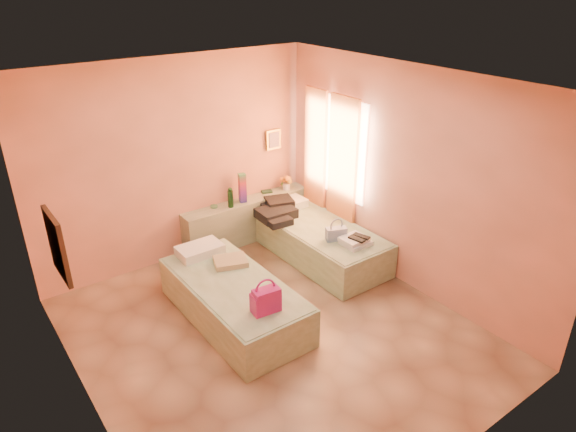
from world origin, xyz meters
The scene contains 16 objects.
ground centered at (0.00, 0.00, 0.00)m, with size 4.50×4.50×0.00m, color tan.
room_walls centered at (0.21, 0.57, 1.79)m, with size 4.02×4.51×2.81m.
headboard_ledge centered at (0.98, 2.10, 0.33)m, with size 2.05×0.30×0.65m, color #96A587.
bed_left centered at (-0.22, 0.52, 0.25)m, with size 0.90×2.00×0.50m, color #A9C69F.
bed_right centered at (1.50, 1.00, 0.25)m, with size 0.90×2.00×0.50m, color #A9C69F.
water_bottle centered at (0.67, 2.04, 0.79)m, with size 0.08×0.08×0.28m, color #14381E.
rainbow_box centered at (0.90, 2.09, 0.87)m, with size 0.10×0.10×0.44m, color #AF156D.
small_dish centered at (0.46, 2.17, 0.66)m, with size 0.11×0.11×0.03m, color #437C50.
green_book centered at (1.38, 2.17, 0.66)m, with size 0.16×0.12×0.03m, color #22402C.
flower_vase centered at (1.69, 2.08, 0.79)m, with size 0.21×0.21×0.27m, color white.
magenta_handbag centered at (-0.22, -0.16, 0.64)m, with size 0.30×0.17×0.28m, color #AF156D.
khaki_garment centered at (-0.03, 0.89, 0.53)m, with size 0.39×0.31×0.07m, color tan.
clothes_pile centered at (1.22, 1.62, 0.59)m, with size 0.58×0.58×0.17m, color black.
blue_handbag centered at (1.42, 0.59, 0.59)m, with size 0.27×0.12×0.18m, color #406199.
towel_stack centered at (1.54, 0.34, 0.55)m, with size 0.35×0.30×0.10m, color silver.
sandal_pair centered at (1.56, 0.29, 0.61)m, with size 0.17×0.22×0.02m, color black.
Camera 1 is at (-2.65, -3.87, 3.73)m, focal length 32.00 mm.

